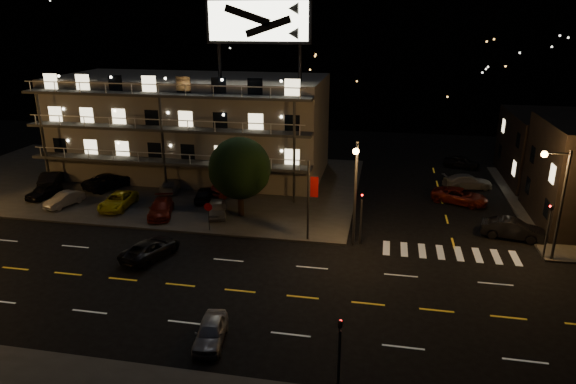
% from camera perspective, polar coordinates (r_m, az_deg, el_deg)
% --- Properties ---
extents(ground, '(140.00, 140.00, 0.00)m').
position_cam_1_polar(ground, '(33.62, -8.68, -10.50)').
color(ground, black).
rests_on(ground, ground).
extents(curb_nw, '(44.00, 24.00, 0.15)m').
position_cam_1_polar(curb_nw, '(55.79, -15.54, 1.20)').
color(curb_nw, '#363533').
rests_on(curb_nw, ground).
extents(motel, '(28.00, 13.80, 18.10)m').
position_cam_1_polar(motel, '(56.32, -10.55, 7.28)').
color(motel, gray).
rests_on(motel, ground).
extents(hill_backdrop, '(120.00, 25.00, 24.00)m').
position_cam_1_polar(hill_backdrop, '(97.74, 1.35, 16.06)').
color(hill_backdrop, black).
rests_on(hill_backdrop, ground).
extents(streetlight_nc, '(0.44, 1.92, 8.00)m').
position_cam_1_polar(streetlight_nc, '(37.24, 7.50, 0.88)').
color(streetlight_nc, '#2D2D30').
rests_on(streetlight_nc, ground).
extents(streetlight_ne, '(1.92, 0.44, 8.00)m').
position_cam_1_polar(streetlight_ne, '(39.34, 27.75, -0.22)').
color(streetlight_ne, '#2D2D30').
rests_on(streetlight_ne, ground).
extents(signal_nw, '(0.20, 0.27, 4.60)m').
position_cam_1_polar(signal_nw, '(38.55, 8.14, -2.30)').
color(signal_nw, '#2D2D30').
rests_on(signal_nw, ground).
extents(signal_sw, '(0.20, 0.27, 4.60)m').
position_cam_1_polar(signal_sw, '(23.50, 5.72, -17.20)').
color(signal_sw, '#2D2D30').
rests_on(signal_sw, ground).
extents(signal_ne, '(0.27, 0.20, 4.60)m').
position_cam_1_polar(signal_ne, '(40.24, 26.97, -3.34)').
color(signal_ne, '#2D2D30').
rests_on(signal_ne, ground).
extents(banner_north, '(0.83, 0.16, 6.40)m').
position_cam_1_polar(banner_north, '(38.50, 2.37, -0.78)').
color(banner_north, '#2D2D30').
rests_on(banner_north, ground).
extents(stop_sign, '(0.91, 0.11, 2.61)m').
position_cam_1_polar(stop_sign, '(41.14, -8.83, -2.22)').
color(stop_sign, '#2D2D30').
rests_on(stop_sign, ground).
extents(tree, '(5.43, 5.23, 6.84)m').
position_cam_1_polar(tree, '(43.21, -5.44, 2.46)').
color(tree, black).
rests_on(tree, curb_nw).
extents(lot_car_0, '(2.02, 3.95, 1.29)m').
position_cam_1_polar(lot_car_0, '(53.67, -25.50, 0.12)').
color(lot_car_0, black).
rests_on(lot_car_0, curb_nw).
extents(lot_car_1, '(2.33, 3.92, 1.22)m').
position_cam_1_polar(lot_car_1, '(50.52, -23.62, -0.75)').
color(lot_car_1, gray).
rests_on(lot_car_1, curb_nw).
extents(lot_car_2, '(2.39, 4.81, 1.31)m').
position_cam_1_polar(lot_car_2, '(48.25, -18.39, -0.94)').
color(lot_car_2, gold).
rests_on(lot_car_2, curb_nw).
extents(lot_car_3, '(3.04, 4.88, 1.32)m').
position_cam_1_polar(lot_car_3, '(45.38, -13.94, -1.75)').
color(lot_car_3, '#62170E').
rests_on(lot_car_3, curb_nw).
extents(lot_car_4, '(2.58, 4.01, 1.27)m').
position_cam_1_polar(lot_car_4, '(44.44, -7.89, -1.83)').
color(lot_car_4, gray).
rests_on(lot_car_4, curb_nw).
extents(lot_car_5, '(3.19, 4.96, 1.54)m').
position_cam_1_polar(lot_car_5, '(56.89, -24.76, 1.35)').
color(lot_car_5, black).
rests_on(lot_car_5, curb_nw).
extents(lot_car_6, '(4.40, 5.84, 1.47)m').
position_cam_1_polar(lot_car_6, '(54.24, -19.21, 1.22)').
color(lot_car_6, black).
rests_on(lot_car_6, curb_nw).
extents(lot_car_7, '(2.43, 4.49, 1.24)m').
position_cam_1_polar(lot_car_7, '(51.57, -12.83, 0.79)').
color(lot_car_7, gray).
rests_on(lot_car_7, curb_nw).
extents(lot_car_8, '(2.04, 3.99, 1.30)m').
position_cam_1_polar(lot_car_8, '(48.29, -9.20, -0.17)').
color(lot_car_8, black).
rests_on(lot_car_8, curb_nw).
extents(lot_car_9, '(2.98, 4.40, 1.37)m').
position_cam_1_polar(lot_car_9, '(49.50, -6.69, 0.47)').
color(lot_car_9, '#62170E').
rests_on(lot_car_9, curb_nw).
extents(side_car_0, '(4.89, 2.50, 1.54)m').
position_cam_1_polar(side_car_0, '(43.55, 23.69, -3.79)').
color(side_car_0, black).
rests_on(side_car_0, ground).
extents(side_car_1, '(5.54, 4.03, 1.40)m').
position_cam_1_polar(side_car_1, '(49.89, 18.55, -0.44)').
color(side_car_1, '#62170E').
rests_on(side_car_1, ground).
extents(side_car_2, '(5.20, 3.02, 1.42)m').
position_cam_1_polar(side_car_2, '(54.51, 19.33, 1.10)').
color(side_car_2, gray).
rests_on(side_car_2, ground).
extents(side_car_3, '(4.25, 2.74, 1.35)m').
position_cam_1_polar(side_car_3, '(61.94, 18.74, 3.19)').
color(side_car_3, black).
rests_on(side_car_3, ground).
extents(road_car_east, '(1.98, 3.85, 1.25)m').
position_cam_1_polar(road_car_east, '(28.37, -8.58, -15.07)').
color(road_car_east, gray).
rests_on(road_car_east, ground).
extents(road_car_west, '(3.49, 5.18, 1.32)m').
position_cam_1_polar(road_car_west, '(38.17, -15.01, -6.11)').
color(road_car_west, black).
rests_on(road_car_west, ground).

